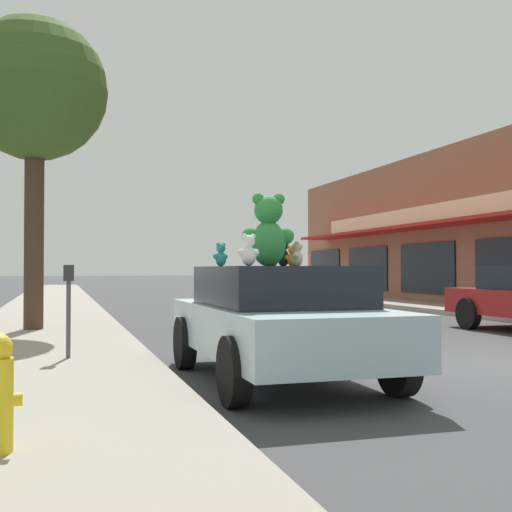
# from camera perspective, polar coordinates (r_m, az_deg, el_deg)

# --- Properties ---
(sidewalk_near) EXTENTS (3.06, 90.00, 0.15)m
(sidewalk_near) POSITION_cam_1_polar(r_m,az_deg,el_deg) (7.55, -19.01, -10.91)
(sidewalk_near) COLOR gray
(sidewalk_near) RESTS_ON ground_plane
(plush_art_car) EXTENTS (2.02, 4.14, 1.39)m
(plush_art_car) POSITION_cam_1_polar(r_m,az_deg,el_deg) (7.83, 2.00, -5.57)
(plush_art_car) COLOR #ADC6D1
(plush_art_car) RESTS_ON ground_plane
(teddy_bear_giant) EXTENTS (0.70, 0.45, 0.93)m
(teddy_bear_giant) POSITION_cam_1_polar(r_m,az_deg,el_deg) (8.10, 1.11, 2.23)
(teddy_bear_giant) COLOR green
(teddy_bear_giant) RESTS_ON plush_art_car
(teddy_bear_black) EXTENTS (0.26, 0.26, 0.39)m
(teddy_bear_black) POSITION_cam_1_polar(r_m,az_deg,el_deg) (8.76, 2.43, 0.26)
(teddy_bear_black) COLOR black
(teddy_bear_black) RESTS_ON plush_art_car
(teddy_bear_teal) EXTENTS (0.22, 0.16, 0.29)m
(teddy_bear_teal) POSITION_cam_1_polar(r_m,az_deg,el_deg) (7.85, -3.15, 0.09)
(teddy_bear_teal) COLOR teal
(teddy_bear_teal) RESTS_ON plush_art_car
(teddy_bear_purple) EXTENTS (0.17, 0.11, 0.22)m
(teddy_bear_purple) POSITION_cam_1_polar(r_m,az_deg,el_deg) (8.56, 1.56, -0.24)
(teddy_bear_purple) COLOR purple
(teddy_bear_purple) RESTS_ON plush_art_car
(teddy_bear_white) EXTENTS (0.25, 0.16, 0.34)m
(teddy_bear_white) POSITION_cam_1_polar(r_m,az_deg,el_deg) (6.69, -0.66, 0.50)
(teddy_bear_white) COLOR white
(teddy_bear_white) RESTS_ON plush_art_car
(teddy_bear_orange) EXTENTS (0.22, 0.16, 0.29)m
(teddy_bear_orange) POSITION_cam_1_polar(r_m,az_deg,el_deg) (8.67, 3.26, -0.02)
(teddy_bear_orange) COLOR orange
(teddy_bear_orange) RESTS_ON plush_art_car
(teddy_bear_cream) EXTENTS (0.20, 0.25, 0.34)m
(teddy_bear_cream) POSITION_cam_1_polar(r_m,az_deg,el_deg) (8.18, 3.68, 0.19)
(teddy_bear_cream) COLOR beige
(teddy_bear_cream) RESTS_ON plush_art_car
(street_tree) EXTENTS (2.91, 2.91, 6.35)m
(street_tree) POSITION_cam_1_polar(r_m,az_deg,el_deg) (14.21, -19.05, 13.61)
(street_tree) COLOR #473323
(street_tree) RESTS_ON sidewalk_near
(parking_meter) EXTENTS (0.14, 0.10, 1.27)m
(parking_meter) POSITION_cam_1_polar(r_m,az_deg,el_deg) (9.13, -16.33, -3.65)
(parking_meter) COLOR #4C4C51
(parking_meter) RESTS_ON sidewalk_near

